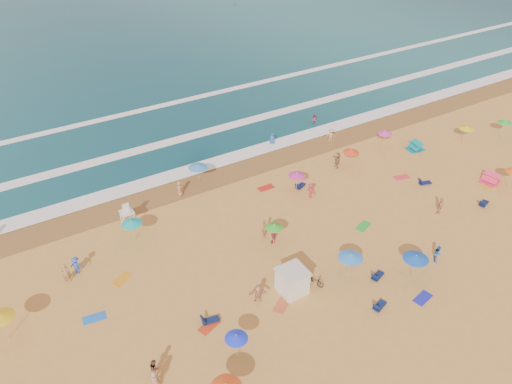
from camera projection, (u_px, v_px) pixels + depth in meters
ground at (288, 239)px, 44.73m from camera, size 220.00×220.00×0.00m
ocean at (62, 16)px, 103.89m from camera, size 220.00×140.00×0.18m
wet_sand at (222, 175)px, 53.53m from camera, size 220.00×220.00×0.00m
surf_foam at (188, 140)px, 59.69m from camera, size 200.00×18.70×0.05m
cabana at (292, 282)px, 38.98m from camera, size 2.00×2.00×2.00m
cabana_roof at (293, 272)px, 38.38m from camera, size 2.20×2.20×0.12m
bicycle at (314, 280)px, 39.88m from camera, size 1.32×1.87×0.93m
lifeguard_stand at (127, 217)px, 45.77m from camera, size 1.20×1.20×2.10m
beach_umbrellas at (291, 227)px, 42.78m from camera, size 67.59×29.82×0.78m
loungers at (366, 249)px, 43.43m from camera, size 47.89×17.51×0.34m
towels at (305, 260)px, 42.47m from camera, size 41.94×23.97×0.03m
popup_tents at (451, 160)px, 54.91m from camera, size 3.92×10.92×1.20m
beachgoers at (262, 211)px, 46.86m from camera, size 39.48×26.94×2.11m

